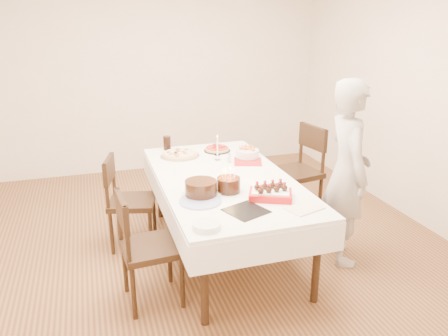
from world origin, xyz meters
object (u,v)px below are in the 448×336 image
object	(u,v)px
chair_right_savory	(295,173)
layer_cake	(201,188)
dining_table	(224,215)
person	(347,173)
pasta_bowl	(247,153)
cola_glass	(167,143)
chair_left_savory	(132,202)
taper_candle	(217,147)
pizza_white	(180,155)
chair_left_dessert	(151,248)
strawberry_box	(270,193)
pizza_pepperoni	(217,149)
birthday_cake	(229,180)

from	to	relation	value
chair_right_savory	layer_cake	bearing A→B (deg)	-155.61
dining_table	person	world-z (taller)	person
pasta_bowl	cola_glass	size ratio (longest dim) A/B	1.58
chair_right_savory	chair_left_savory	xyz separation A→B (m)	(-1.75, -0.12, -0.06)
chair_left_savory	taper_candle	world-z (taller)	taper_candle
pizza_white	layer_cake	distance (m)	1.06
chair_left_dessert	strawberry_box	size ratio (longest dim) A/B	2.75
dining_table	person	xyz separation A→B (m)	(0.99, -0.41, 0.44)
chair_left_dessert	person	world-z (taller)	person
pizza_pepperoni	cola_glass	size ratio (longest dim) A/B	1.88
person	birthday_cake	distance (m)	1.06
pizza_pepperoni	taper_candle	world-z (taller)	taper_candle
taper_candle	strawberry_box	xyz separation A→B (m)	(0.12, -1.05, -0.09)
chair_right_savory	dining_table	bearing A→B (deg)	-161.98
pasta_bowl	strawberry_box	distance (m)	1.05
pizza_pepperoni	strawberry_box	world-z (taller)	strawberry_box
person	chair_right_savory	bearing A→B (deg)	14.01
pizza_pepperoni	strawberry_box	bearing A→B (deg)	-88.35
dining_table	layer_cake	world-z (taller)	layer_cake
dining_table	strawberry_box	world-z (taller)	strawberry_box
chair_right_savory	chair_left_savory	size ratio (longest dim) A/B	1.13
chair_left_savory	strawberry_box	world-z (taller)	chair_left_savory
person	birthday_cake	xyz separation A→B (m)	(-1.06, 0.07, 0.03)
dining_table	chair_left_dessert	size ratio (longest dim) A/B	2.34
layer_cake	chair_left_dessert	bearing A→B (deg)	-157.58
pizza_white	taper_candle	distance (m)	0.41
pasta_bowl	dining_table	bearing A→B (deg)	-130.36
chair_left_savory	pizza_white	bearing A→B (deg)	-136.13
chair_right_savory	strawberry_box	bearing A→B (deg)	-135.13
chair_left_savory	person	size ratio (longest dim) A/B	0.55
pizza_pepperoni	birthday_cake	distance (m)	1.14
chair_right_savory	strawberry_box	xyz separation A→B (m)	(-0.76, -1.08, 0.28)
birthday_cake	chair_left_dessert	bearing A→B (deg)	-163.63
chair_left_dessert	pasta_bowl	bearing A→B (deg)	-142.85
person	birthday_cake	size ratio (longest dim) A/B	8.53
chair_left_dessert	pizza_white	xyz separation A→B (m)	(0.49, 1.24, 0.32)
chair_left_savory	pizza_pepperoni	xyz separation A→B (m)	(0.95, 0.38, 0.33)
chair_left_dessert	birthday_cake	world-z (taller)	birthday_cake
pizza_pepperoni	layer_cake	bearing A→B (deg)	-112.66
taper_candle	person	bearing A→B (deg)	-44.64
chair_left_dessert	pizza_pepperoni	world-z (taller)	chair_left_dessert
chair_right_savory	person	size ratio (longest dim) A/B	0.62
strawberry_box	cola_glass	bearing A→B (deg)	108.97
chair_right_savory	cola_glass	size ratio (longest dim) A/B	6.88
pizza_white	pasta_bowl	xyz separation A→B (m)	(0.64, -0.24, 0.02)
dining_table	chair_left_dessert	world-z (taller)	chair_left_dessert
chair_right_savory	birthday_cake	size ratio (longest dim) A/B	5.28
strawberry_box	dining_table	bearing A→B (deg)	109.81
dining_table	taper_candle	xyz separation A→B (m)	(0.08, 0.49, 0.51)
pasta_bowl	birthday_cake	xyz separation A→B (m)	(-0.46, -0.80, 0.05)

